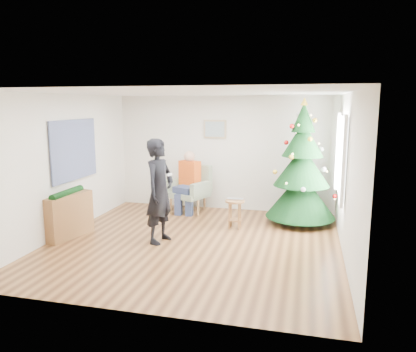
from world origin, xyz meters
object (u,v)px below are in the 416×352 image
(armchair, at_px, (190,194))
(console, at_px, (68,216))
(christmas_tree, at_px, (302,168))
(stool, at_px, (235,214))
(standing_man, at_px, (160,191))

(armchair, distance_m, console, 2.81)
(console, bearing_deg, christmas_tree, 36.80)
(stool, xyz_separation_m, standing_man, (-1.14, -1.09, 0.63))
(christmas_tree, distance_m, console, 4.60)
(christmas_tree, height_order, stool, christmas_tree)
(christmas_tree, distance_m, armchair, 2.60)
(armchair, bearing_deg, stool, -16.79)
(christmas_tree, relative_size, console, 2.54)
(armchair, relative_size, console, 1.05)
(stool, distance_m, armchair, 1.61)
(christmas_tree, xyz_separation_m, armchair, (-2.46, 0.35, -0.75))
(stool, relative_size, armchair, 0.54)
(christmas_tree, relative_size, armchair, 2.42)
(stool, xyz_separation_m, console, (-2.87, -1.25, 0.11))
(standing_man, bearing_deg, christmas_tree, -40.86)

